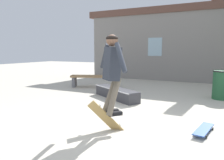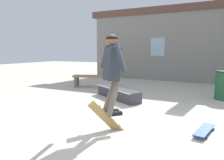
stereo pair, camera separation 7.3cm
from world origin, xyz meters
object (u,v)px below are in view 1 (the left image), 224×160
at_px(park_bench, 95,78).
at_px(skater, 112,68).
at_px(trash_bin, 222,84).
at_px(skate_ledge, 116,93).
at_px(skateboard_flipping, 107,119).
at_px(skateboard_resting, 204,129).

xyz_separation_m(park_bench, skater, (2.82, -4.06, 0.83)).
distance_m(trash_bin, skater, 4.37).
distance_m(park_bench, trash_bin, 4.67).
xyz_separation_m(skate_ledge, skateboard_flipping, (1.02, -2.55, 0.05)).
bearing_deg(skate_ledge, skateboard_flipping, -36.52).
relative_size(skateboard_flipping, skateboard_resting, 0.90).
relative_size(park_bench, skateboard_resting, 2.41).
bearing_deg(park_bench, skate_ledge, -64.28).
height_order(trash_bin, skateboard_flipping, trash_bin).
bearing_deg(skateboard_flipping, park_bench, 95.18).
bearing_deg(skateboard_flipping, skateboard_resting, -6.87).
xyz_separation_m(skate_ledge, skateboard_resting, (2.68, -1.89, -0.10)).
bearing_deg(skater, skateboard_flipping, 154.50).
xyz_separation_m(trash_bin, skater, (-1.84, -3.90, 0.72)).
bearing_deg(skate_ledge, trash_bin, 56.97).
relative_size(skate_ledge, skater, 1.25).
height_order(skate_ledge, skater, skater).
xyz_separation_m(park_bench, trash_bin, (4.66, -0.16, 0.10)).
relative_size(skate_ledge, skateboard_resting, 2.26).
bearing_deg(trash_bin, skate_ledge, -154.75).
bearing_deg(skater, trash_bin, 16.30).
distance_m(trash_bin, skateboard_resting, 3.32).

